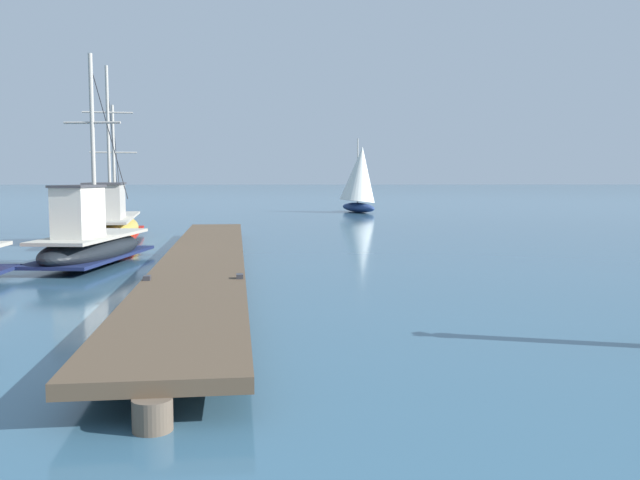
% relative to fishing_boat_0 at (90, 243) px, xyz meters
% --- Properties ---
extents(floating_dock, '(3.76, 20.30, 0.53)m').
position_rel_fishing_boat_0_xyz_m(floating_dock, '(3.11, -1.49, -0.21)').
color(floating_dock, brown).
rests_on(floating_dock, ground).
extents(fishing_boat_0, '(2.13, 5.21, 5.35)m').
position_rel_fishing_boat_0_xyz_m(fishing_boat_0, '(0.00, 0.00, 0.00)').
color(fishing_boat_0, black).
rests_on(fishing_boat_0, ground).
extents(fishing_boat_1, '(3.18, 8.04, 6.07)m').
position_rel_fishing_boat_0_xyz_m(fishing_boat_1, '(-1.29, 6.27, 0.06)').
color(fishing_boat_1, gold).
rests_on(fishing_boat_1, ground).
extents(distant_sailboat, '(3.15, 4.56, 4.65)m').
position_rel_fishing_boat_0_xyz_m(distant_sailboat, '(8.94, 25.67, 1.54)').
color(distant_sailboat, navy).
rests_on(distant_sailboat, ground).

